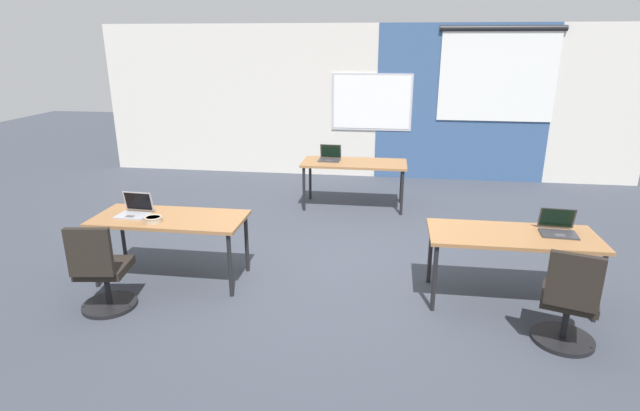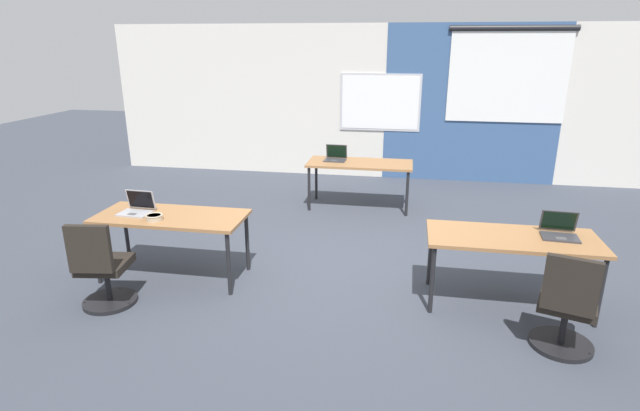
# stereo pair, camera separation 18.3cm
# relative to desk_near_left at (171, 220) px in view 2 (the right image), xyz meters

# --- Properties ---
(ground_plane) EXTENTS (24.00, 24.00, 0.00)m
(ground_plane) POSITION_rel_desk_near_left_xyz_m (1.75, 0.60, -0.66)
(ground_plane) COLOR #383D47
(back_wall_assembly) EXTENTS (10.00, 0.27, 2.80)m
(back_wall_assembly) POSITION_rel_desk_near_left_xyz_m (1.82, 4.80, 0.75)
(back_wall_assembly) COLOR silver
(back_wall_assembly) RESTS_ON ground
(desk_near_left) EXTENTS (1.60, 0.70, 0.72)m
(desk_near_left) POSITION_rel_desk_near_left_xyz_m (0.00, 0.00, 0.00)
(desk_near_left) COLOR olive
(desk_near_left) RESTS_ON ground
(desk_near_right) EXTENTS (1.60, 0.70, 0.72)m
(desk_near_right) POSITION_rel_desk_near_left_xyz_m (3.50, 0.00, 0.00)
(desk_near_right) COLOR olive
(desk_near_right) RESTS_ON ground
(desk_far_center) EXTENTS (1.60, 0.70, 0.72)m
(desk_far_center) POSITION_rel_desk_near_left_xyz_m (1.75, 2.80, 0.00)
(desk_far_center) COLOR olive
(desk_far_center) RESTS_ON ground
(laptop_near_left_end) EXTENTS (0.34, 0.29, 0.23)m
(laptop_near_left_end) POSITION_rel_desk_near_left_xyz_m (-0.39, 0.00, 0.11)
(laptop_near_left_end) COLOR #9E9EA3
(laptop_near_left_end) RESTS_ON desk_near_left
(chair_near_left_end) EXTENTS (0.52, 0.57, 0.92)m
(chair_near_left_end) POSITION_rel_desk_near_left_xyz_m (-0.37, -0.75, -0.28)
(chair_near_left_end) COLOR black
(chair_near_left_end) RESTS_ON ground
(laptop_near_right_end) EXTENTS (0.35, 0.32, 0.23)m
(laptop_near_right_end) POSITION_rel_desk_near_left_xyz_m (3.93, 0.08, 0.11)
(laptop_near_right_end) COLOR #333338
(laptop_near_right_end) RESTS_ON desk_near_right
(chair_near_right_end) EXTENTS (0.56, 0.61, 0.92)m
(chair_near_right_end) POSITION_rel_desk_near_left_xyz_m (3.83, -0.75, -0.28)
(chair_near_right_end) COLOR black
(chair_near_right_end) RESTS_ON ground
(laptop_far_left) EXTENTS (0.34, 0.29, 0.23)m
(laptop_far_left) POSITION_rel_desk_near_left_xyz_m (1.36, 2.87, 0.11)
(laptop_far_left) COLOR #333338
(laptop_far_left) RESTS_ON desk_far_center
(snack_bowl) EXTENTS (0.18, 0.18, 0.06)m
(snack_bowl) POSITION_rel_desk_near_left_xyz_m (-0.09, -0.18, 0.10)
(snack_bowl) COLOR tan
(snack_bowl) RESTS_ON desk_near_left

